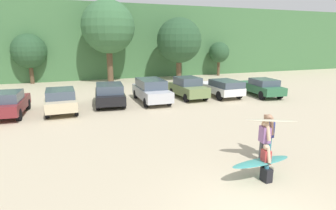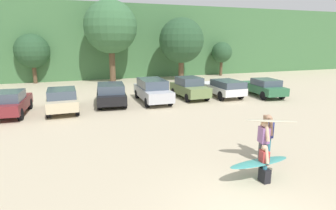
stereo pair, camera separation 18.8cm
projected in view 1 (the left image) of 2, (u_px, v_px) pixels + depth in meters
name	position (u px, v px, depth m)	size (l,w,h in m)	color
hillside_ridge	(99.00, 41.00, 36.30)	(108.00, 12.00, 8.50)	#427042
tree_ridge_back	(29.00, 51.00, 27.94)	(3.46, 3.46, 5.08)	brown
tree_center	(108.00, 27.00, 28.26)	(5.44, 5.44, 8.47)	brown
tree_center_left	(179.00, 41.00, 30.44)	(4.94, 4.94, 6.85)	brown
tree_center_right	(219.00, 52.00, 34.57)	(2.54, 2.54, 4.20)	brown
parked_car_maroon	(6.00, 103.00, 16.21)	(2.17, 4.22, 1.51)	maroon
parked_car_champagne	(61.00, 99.00, 17.25)	(1.90, 4.30, 1.48)	beige
parked_car_black	(110.00, 94.00, 19.12)	(2.32, 4.35, 1.49)	black
parked_car_silver	(151.00, 90.00, 20.07)	(1.93, 4.81, 1.66)	silver
parked_car_olive_green	(188.00, 87.00, 21.36)	(1.89, 4.00, 1.63)	#6B7F4C
parked_car_white	(221.00, 87.00, 21.89)	(1.96, 4.56, 1.40)	white
parked_car_forest_green	(261.00, 87.00, 22.24)	(2.22, 4.68, 1.42)	#2D6642
person_adult	(264.00, 138.00, 10.09)	(0.36, 0.76, 1.60)	#4C4C51
person_child	(266.00, 160.00, 8.78)	(0.27, 0.57, 1.21)	teal
person_companion	(268.00, 133.00, 10.55)	(0.38, 0.68, 1.69)	teal
surfboard_cream	(271.00, 121.00, 9.84)	(1.88, 1.29, 0.16)	beige
surfboard_teal	(261.00, 162.00, 8.83)	(2.24, 0.76, 0.15)	teal
backpack_dropped	(266.00, 175.00, 8.80)	(0.24, 0.34, 0.45)	black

